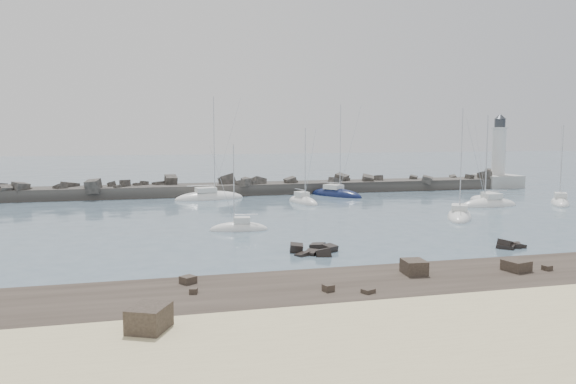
% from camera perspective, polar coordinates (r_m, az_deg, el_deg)
% --- Properties ---
extents(ground, '(400.00, 400.00, 0.00)m').
position_cam_1_polar(ground, '(59.69, 3.85, -4.12)').
color(ground, '#485F71').
rests_on(ground, ground).
extents(sand_strip, '(140.00, 14.00, 1.00)m').
position_cam_1_polar(sand_strip, '(31.87, 22.57, -13.92)').
color(sand_strip, beige).
rests_on(sand_strip, ground).
extents(rock_shelf, '(140.00, 12.27, 2.12)m').
position_cam_1_polar(rock_shelf, '(39.87, 13.82, -9.53)').
color(rock_shelf, '#2C241E').
rests_on(rock_shelf, ground).
extents(rock_cluster_near, '(4.47, 5.01, 1.63)m').
position_cam_1_polar(rock_cluster_near, '(49.91, 2.78, -6.09)').
color(rock_cluster_near, black).
rests_on(rock_cluster_near, ground).
extents(rock_cluster_far, '(3.10, 2.11, 1.55)m').
position_cam_1_polar(rock_cluster_far, '(55.75, 21.68, -5.24)').
color(rock_cluster_far, black).
rests_on(rock_cluster_far, ground).
extents(breakwater, '(115.00, 7.66, 5.09)m').
position_cam_1_polar(breakwater, '(94.92, -7.85, -0.09)').
color(breakwater, '#302E2B').
rests_on(breakwater, ground).
extents(lighthouse, '(7.00, 7.00, 14.60)m').
position_cam_1_polar(lighthouse, '(114.53, 20.56, 2.04)').
color(lighthouse, '#A3A39E').
rests_on(lighthouse, ground).
extents(sailboat_2, '(11.38, 4.99, 17.22)m').
position_cam_1_polar(sailboat_2, '(88.93, -8.00, -0.64)').
color(sailboat_2, white).
rests_on(sailboat_2, ground).
extents(sailboat_3, '(6.50, 2.75, 10.17)m').
position_cam_1_polar(sailboat_3, '(60.96, -4.99, -3.78)').
color(sailboat_3, white).
rests_on(sailboat_3, ground).
extents(sailboat_4, '(4.08, 7.88, 12.10)m').
position_cam_1_polar(sailboat_4, '(83.56, 1.53, -1.02)').
color(sailboat_4, white).
rests_on(sailboat_4, ground).
extents(sailboat_5, '(7.32, 9.37, 14.60)m').
position_cam_1_polar(sailboat_5, '(72.39, 17.00, -2.43)').
color(sailboat_5, white).
rests_on(sailboat_5, ground).
extents(sailboat_6, '(8.20, 10.33, 16.09)m').
position_cam_1_polar(sailboat_6, '(92.93, 4.87, -0.30)').
color(sailboat_6, '#0E163A').
rests_on(sailboat_6, ground).
extents(sailboat_7, '(8.81, 2.87, 14.02)m').
position_cam_1_polar(sailboat_7, '(84.85, 19.75, -1.27)').
color(sailboat_7, white).
rests_on(sailboat_7, ground).
extents(sailboat_8, '(2.85, 8.19, 12.85)m').
position_cam_1_polar(sailboat_8, '(88.88, 19.64, -0.95)').
color(sailboat_8, white).
rests_on(sailboat_8, ground).
extents(sailboat_10, '(6.49, 7.79, 12.58)m').
position_cam_1_polar(sailboat_10, '(91.19, 25.90, -1.03)').
color(sailboat_10, white).
rests_on(sailboat_10, ground).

